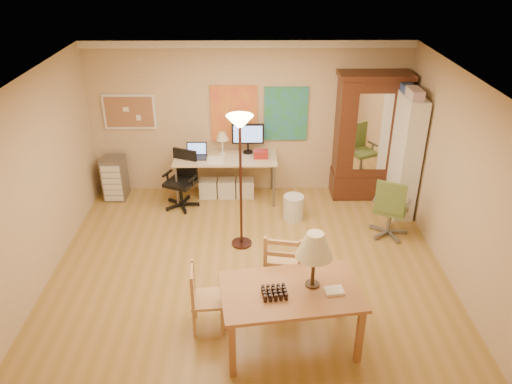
{
  "coord_description": "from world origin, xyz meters",
  "views": [
    {
      "loc": [
        0.03,
        -5.8,
        4.23
      ],
      "look_at": [
        0.11,
        0.3,
        1.06
      ],
      "focal_mm": 35.0,
      "sensor_mm": 36.0,
      "label": 1
    }
  ],
  "objects_px": {
    "armoire": "(368,145)",
    "bookshelf": "(405,156)",
    "computer_desk": "(228,172)",
    "office_chair_green": "(389,221)",
    "office_chair_black": "(182,192)",
    "dining_table": "(299,277)"
  },
  "relations": [
    {
      "from": "armoire",
      "to": "bookshelf",
      "type": "relative_size",
      "value": 1.1
    },
    {
      "from": "computer_desk",
      "to": "armoire",
      "type": "xyz_separation_m",
      "value": [
        2.44,
        0.08,
        0.48
      ]
    },
    {
      "from": "armoire",
      "to": "bookshelf",
      "type": "xyz_separation_m",
      "value": [
        0.47,
        -0.6,
        0.03
      ]
    },
    {
      "from": "office_chair_green",
      "to": "armoire",
      "type": "height_order",
      "value": "armoire"
    },
    {
      "from": "office_chair_black",
      "to": "bookshelf",
      "type": "relative_size",
      "value": 0.49
    },
    {
      "from": "office_chair_black",
      "to": "office_chair_green",
      "type": "relative_size",
      "value": 0.99
    },
    {
      "from": "armoire",
      "to": "bookshelf",
      "type": "distance_m",
      "value": 0.76
    },
    {
      "from": "dining_table",
      "to": "bookshelf",
      "type": "bearing_deg",
      "value": 57.01
    },
    {
      "from": "computer_desk",
      "to": "office_chair_green",
      "type": "bearing_deg",
      "value": -27.52
    },
    {
      "from": "computer_desk",
      "to": "bookshelf",
      "type": "distance_m",
      "value": 3.0
    },
    {
      "from": "computer_desk",
      "to": "armoire",
      "type": "distance_m",
      "value": 2.49
    },
    {
      "from": "office_chair_black",
      "to": "office_chair_green",
      "type": "distance_m",
      "value": 3.48
    },
    {
      "from": "bookshelf",
      "to": "office_chair_green",
      "type": "bearing_deg",
      "value": -114.68
    },
    {
      "from": "armoire",
      "to": "computer_desk",
      "type": "bearing_deg",
      "value": -178.16
    },
    {
      "from": "dining_table",
      "to": "armoire",
      "type": "distance_m",
      "value": 3.97
    },
    {
      "from": "office_chair_green",
      "to": "armoire",
      "type": "relative_size",
      "value": 0.45
    },
    {
      "from": "office_chair_black",
      "to": "armoire",
      "type": "distance_m",
      "value": 3.33
    },
    {
      "from": "dining_table",
      "to": "armoire",
      "type": "bearing_deg",
      "value": 67.5
    },
    {
      "from": "dining_table",
      "to": "computer_desk",
      "type": "relative_size",
      "value": 0.93
    },
    {
      "from": "office_chair_green",
      "to": "bookshelf",
      "type": "xyz_separation_m",
      "value": [
        0.37,
        0.8,
        0.74
      ]
    },
    {
      "from": "office_chair_black",
      "to": "bookshelf",
      "type": "bearing_deg",
      "value": -3.11
    },
    {
      "from": "dining_table",
      "to": "office_chair_black",
      "type": "bearing_deg",
      "value": 117.54
    }
  ]
}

